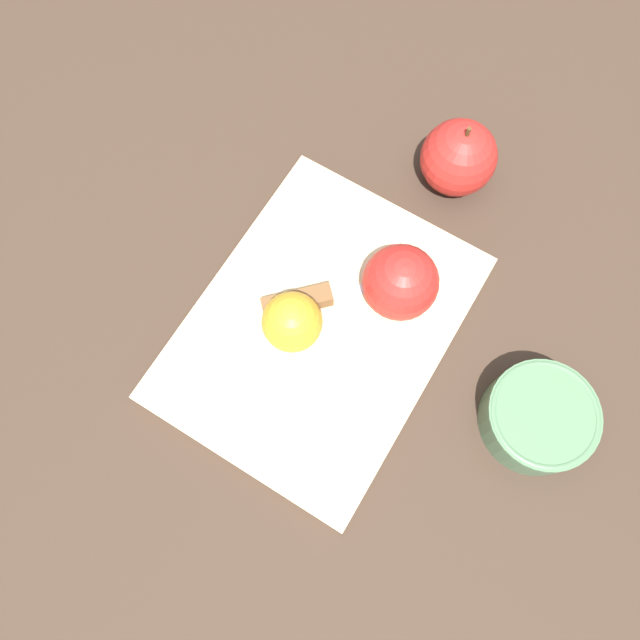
{
  "coord_description": "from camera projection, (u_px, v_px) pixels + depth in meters",
  "views": [
    {
      "loc": [
        -0.19,
        -0.11,
        0.69
      ],
      "look_at": [
        0.0,
        0.0,
        0.04
      ],
      "focal_mm": 35.0,
      "sensor_mm": 36.0,
      "label": 1
    }
  ],
  "objects": [
    {
      "name": "apple_whole",
      "position": [
        458.0,
        158.0,
        0.74
      ],
      "size": [
        0.09,
        0.09,
        0.1
      ],
      "color": "red",
      "rests_on": "ground_plane"
    },
    {
      "name": "apple_half_left",
      "position": [
        292.0,
        322.0,
        0.67
      ],
      "size": [
        0.07,
        0.07,
        0.07
      ],
      "rotation": [
        0.0,
        0.0,
        1.05
      ],
      "color": "gold",
      "rests_on": "cutting_board"
    },
    {
      "name": "knife",
      "position": [
        304.0,
        300.0,
        0.7
      ],
      "size": [
        0.14,
        0.14,
        0.02
      ],
      "rotation": [
        0.0,
        0.0,
        -0.81
      ],
      "color": "silver",
      "rests_on": "cutting_board"
    },
    {
      "name": "apple_half_right",
      "position": [
        401.0,
        282.0,
        0.68
      ],
      "size": [
        0.08,
        0.08,
        0.08
      ],
      "rotation": [
        0.0,
        0.0,
        5.93
      ],
      "color": "red",
      "rests_on": "cutting_board"
    },
    {
      "name": "ground_plane",
      "position": [
        320.0,
        331.0,
        0.72
      ],
      "size": [
        4.0,
        4.0,
        0.0
      ],
      "primitive_type": "plane",
      "color": "#38281E"
    },
    {
      "name": "cutting_board",
      "position": [
        320.0,
        328.0,
        0.71
      ],
      "size": [
        0.37,
        0.28,
        0.02
      ],
      "color": "#D1B789",
      "rests_on": "ground_plane"
    },
    {
      "name": "bowl",
      "position": [
        539.0,
        417.0,
        0.66
      ],
      "size": [
        0.12,
        0.12,
        0.05
      ],
      "color": "#4C704C",
      "rests_on": "ground_plane"
    }
  ]
}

